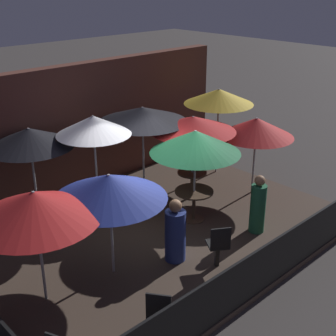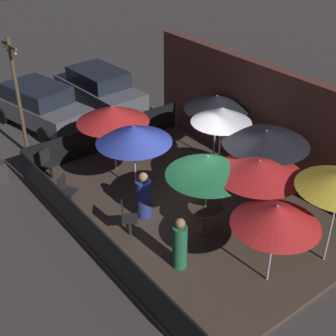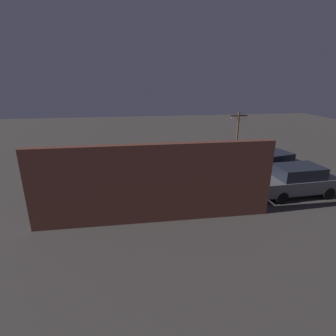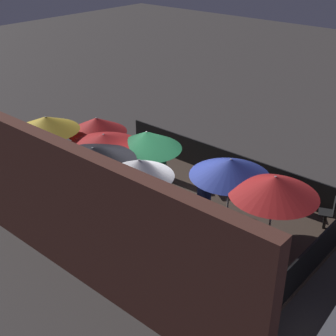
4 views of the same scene
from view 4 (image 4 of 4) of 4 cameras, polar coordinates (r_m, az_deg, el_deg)
name	(u,v)px [view 4 (image 4 of 4)]	position (r m, az deg, el deg)	size (l,w,h in m)	color
ground_plane	(169,218)	(13.58, 0.08, -6.13)	(60.00, 60.00, 0.00)	#423D3A
patio_deck	(169,216)	(13.54, 0.08, -5.92)	(8.54, 5.99, 0.12)	#47382D
building_wall	(75,214)	(10.81, -11.25, -5.57)	(10.14, 0.36, 3.43)	brown
fence_front	(228,165)	(15.33, 7.33, 0.39)	(8.34, 0.05, 0.95)	black
fence_side_left	(307,263)	(11.44, 16.59, -11.07)	(0.05, 5.79, 0.95)	black
patio_umbrella_0	(104,140)	(13.38, -7.85, 3.36)	(2.13, 2.13, 2.18)	#B2B2B7
patio_umbrella_1	(146,140)	(13.38, -2.65, 3.43)	(2.05, 2.05, 2.21)	#B2B2B7
patio_umbrella_2	(46,123)	(14.19, -14.63, 5.28)	(1.94, 1.94, 2.46)	#B2B2B7
patio_umbrella_3	(97,125)	(14.95, -8.71, 5.20)	(1.91, 1.91, 2.05)	#B2B2B7
patio_umbrella_4	(139,168)	(11.19, -3.54, 0.00)	(1.71, 1.71, 2.46)	#B2B2B7
patio_umbrella_5	(149,208)	(10.07, -2.32, -4.86)	(2.01, 2.01, 2.23)	#B2B2B7
patio_umbrella_6	(93,154)	(12.19, -9.13, 1.66)	(2.26, 2.26, 2.35)	#B2B2B7
patio_umbrella_7	(274,186)	(11.44, 12.85, -2.13)	(2.19, 2.19, 2.13)	#B2B2B7
patio_umbrella_8	(230,167)	(12.20, 7.60, 0.07)	(2.13, 2.13, 2.07)	#B2B2B7
dining_table_0	(107,184)	(14.02, -7.48, -2.00)	(0.75, 0.75, 0.71)	#4C3828
dining_table_1	(147,181)	(13.98, -2.53, -1.65)	(0.90, 0.90, 0.75)	#4C3828
patio_chair_0	(329,212)	(13.38, 19.02, -5.11)	(0.53, 0.53, 0.95)	black
patio_chair_1	(209,175)	(14.55, 5.06, -0.84)	(0.55, 0.55, 0.95)	black
patio_chair_2	(280,191)	(14.09, 13.50, -2.72)	(0.56, 0.56, 0.90)	black
patron_0	(161,159)	(15.22, -0.84, 1.06)	(0.49, 0.49, 1.36)	#236642
patron_1	(204,186)	(13.74, 4.46, -2.26)	(0.47, 0.47, 1.34)	navy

